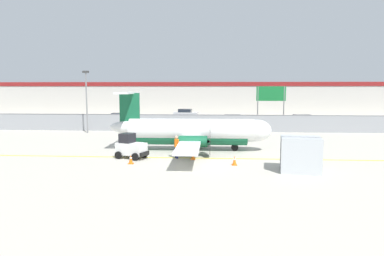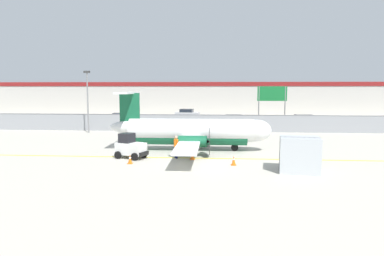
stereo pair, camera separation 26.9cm
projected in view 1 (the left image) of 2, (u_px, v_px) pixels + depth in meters
ground_plane at (195, 158)px, 25.79m from camera, size 140.00×140.00×0.01m
perimeter_fence at (203, 122)px, 41.52m from camera, size 98.00×0.10×2.10m
parking_lot_strip at (205, 122)px, 53.03m from camera, size 98.00×17.00×0.12m
background_building at (208, 98)px, 70.99m from camera, size 91.00×8.10×6.50m
commuter_airplane at (194, 132)px, 28.79m from camera, size 13.65×16.02×4.92m
baggage_tug at (131, 147)px, 25.65m from camera, size 2.57×2.03×1.88m
ground_crew_worker at (177, 146)px, 25.65m from camera, size 0.47×0.50×1.70m
cargo_container at (300, 154)px, 21.50m from camera, size 2.68×2.34×2.20m
traffic_cone_near_left at (234, 161)px, 23.38m from camera, size 0.36×0.36×0.64m
traffic_cone_near_right at (131, 159)px, 23.80m from camera, size 0.36×0.36×0.64m
traffic_cone_far_left at (193, 155)px, 25.24m from camera, size 0.36×0.36×0.64m
parked_car_0 at (120, 118)px, 49.71m from camera, size 4.38×2.41×1.58m
parked_car_1 at (186, 114)px, 59.43m from camera, size 4.39×2.43×1.58m
parked_car_2 at (233, 120)px, 46.76m from camera, size 4.31×2.23×1.58m
parked_car_3 at (301, 120)px, 46.65m from camera, size 4.34×2.30×1.58m
apron_light_pole at (86, 96)px, 39.98m from camera, size 0.70×0.30×7.27m
highway_sign at (271, 97)px, 42.26m from camera, size 3.60×0.14×5.50m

